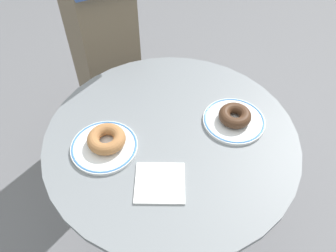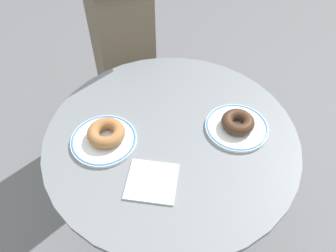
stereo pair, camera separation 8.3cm
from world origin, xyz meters
name	(u,v)px [view 2 (the right image)]	position (x,y,z in m)	size (l,w,h in m)	color
ground_plane	(170,236)	(0.00, 0.00, -0.01)	(7.00, 7.00, 0.02)	slate
cafe_table	(171,173)	(0.00, 0.00, 0.51)	(0.76, 0.76, 0.71)	slate
plate_left	(104,140)	(-0.20, -0.01, 0.72)	(0.19, 0.19, 0.01)	white
plate_right	(237,127)	(0.20, 0.01, 0.72)	(0.19, 0.19, 0.01)	white
donut_cinnamon	(106,133)	(-0.19, 0.00, 0.74)	(0.11, 0.11, 0.04)	#A36B3D
donut_chocolate	(238,122)	(0.20, 0.01, 0.74)	(0.10, 0.10, 0.03)	#422819
paper_napkin	(152,181)	(-0.07, -0.16, 0.72)	(0.13, 0.13, 0.01)	white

